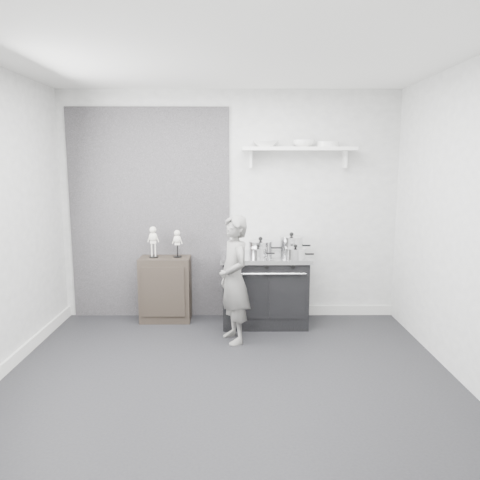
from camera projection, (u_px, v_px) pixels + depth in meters
The scene contains 15 objects.
ground at pixel (227, 381), 4.02m from camera, with size 4.00×4.00×0.00m, color black.
room_shell at pixel (216, 189), 3.91m from camera, with size 4.02×3.62×2.71m.
wall_shelf at pixel (299, 150), 5.36m from camera, with size 1.30×0.26×0.24m.
stove at pixel (265, 289), 5.42m from camera, with size 1.01×0.63×0.81m.
side_cabinet at pixel (166, 289), 5.54m from camera, with size 0.59×0.34×0.77m, color black.
child at pixel (234, 279), 4.84m from camera, with size 0.49×0.32×1.33m, color slate.
pot_back_left at pixel (260, 247), 5.45m from camera, with size 0.37×0.28×0.20m.
pot_back_right at pixel (291, 245), 5.46m from camera, with size 0.36×0.28×0.25m.
pot_front_right at pixel (296, 253), 5.15m from camera, with size 0.32×0.23×0.16m.
pot_front_center at pixel (258, 253), 5.22m from camera, with size 0.28×0.19×0.15m.
skeleton_full at pixel (153, 240), 5.45m from camera, with size 0.12×0.08×0.42m, color silver, non-canonical shape.
skeleton_torso at pixel (177, 242), 5.45m from camera, with size 0.10×0.07×0.37m, color silver, non-canonical shape.
bowl_large at pixel (266, 144), 5.34m from camera, with size 0.29×0.29×0.07m, color white.
bowl_small at pixel (304, 143), 5.34m from camera, with size 0.25×0.25×0.08m, color white.
plate_stack at pixel (328, 144), 5.35m from camera, with size 0.25×0.25×0.06m, color silver.
Camera 1 is at (0.07, -3.78, 1.85)m, focal length 35.00 mm.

